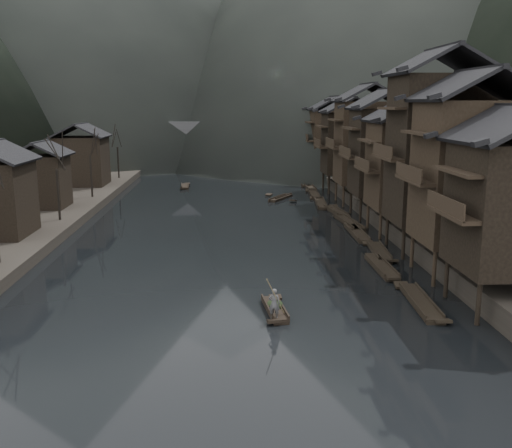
{
  "coord_description": "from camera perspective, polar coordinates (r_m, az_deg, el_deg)",
  "views": [
    {
      "loc": [
        0.0,
        -40.36,
        12.42
      ],
      "look_at": [
        2.41,
        6.24,
        2.5
      ],
      "focal_mm": 40.0,
      "sensor_mm": 36.0,
      "label": 1
    }
  ],
  "objects": [
    {
      "name": "boatman",
      "position": [
        33.02,
        1.84,
        -7.6
      ],
      "size": [
        0.76,
        0.59,
        1.83
      ],
      "primitive_type": "imported",
      "rotation": [
        0.0,
        0.0,
        2.89
      ],
      "color": "#58585B",
      "rests_on": "hero_sampan"
    },
    {
      "name": "bare_trees",
      "position": [
        60.46,
        -19.38,
        5.83
      ],
      "size": [
        3.94,
        63.67,
        7.88
      ],
      "color": "black",
      "rests_on": "left_bank"
    },
    {
      "name": "bamboo_pole",
      "position": [
        32.28,
        2.22,
        -3.4
      ],
      "size": [
        1.49,
        1.72,
        3.18
      ],
      "primitive_type": "cylinder",
      "rotation": [
        0.6,
        0.0,
        -0.71
      ],
      "color": "#8C7A51",
      "rests_on": "boatman"
    },
    {
      "name": "left_houses",
      "position": [
        64.21,
        -21.65,
        5.12
      ],
      "size": [
        8.1,
        53.2,
        8.73
      ],
      "color": "black",
      "rests_on": "left_bank"
    },
    {
      "name": "midriver_boats",
      "position": [
        86.9,
        -2.81,
        3.9
      ],
      "size": [
        15.99,
        31.73,
        0.45
      ],
      "color": "black",
      "rests_on": "water"
    },
    {
      "name": "hero_sampan",
      "position": [
        34.93,
        1.88,
        -8.48
      ],
      "size": [
        1.4,
        4.68,
        0.43
      ],
      "color": "black",
      "rests_on": "water"
    },
    {
      "name": "cargo_heap",
      "position": [
        34.95,
        1.9,
        -7.54
      ],
      "size": [
        1.02,
        1.33,
        0.61
      ],
      "primitive_type": "ellipsoid",
      "color": "black",
      "rests_on": "hero_sampan"
    },
    {
      "name": "stone_bridge",
      "position": [
        112.6,
        -2.99,
        8.26
      ],
      "size": [
        40.0,
        6.0,
        9.0
      ],
      "color": "#4C4C4F",
      "rests_on": "ground"
    },
    {
      "name": "moored_sampans",
      "position": [
        66.85,
        7.64,
        1.36
      ],
      "size": [
        2.88,
        69.19,
        0.47
      ],
      "color": "black",
      "rests_on": "water"
    },
    {
      "name": "stilt_houses",
      "position": [
        61.82,
        13.43,
        8.48
      ],
      "size": [
        9.0,
        67.6,
        17.07
      ],
      "color": "black",
      "rests_on": "ground"
    },
    {
      "name": "right_bank",
      "position": [
        88.4,
        20.44,
        3.76
      ],
      "size": [
        40.0,
        200.0,
        1.8
      ],
      "primitive_type": "cube",
      "color": "#2D2823",
      "rests_on": "ground"
    },
    {
      "name": "water",
      "position": [
        42.23,
        -2.85,
        -5.12
      ],
      "size": [
        300.0,
        300.0,
        0.0
      ],
      "primitive_type": "plane",
      "color": "black",
      "rests_on": "ground"
    }
  ]
}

